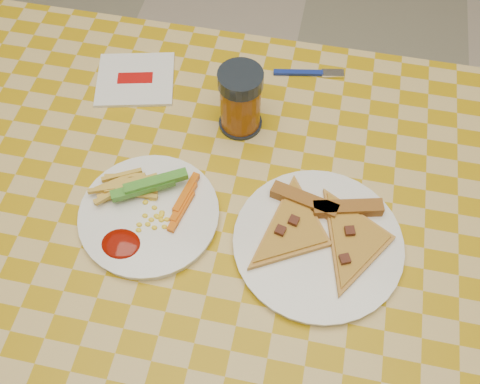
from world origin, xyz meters
name	(u,v)px	position (x,y,z in m)	size (l,w,h in m)	color
ground	(230,358)	(0.00, 0.00, 0.00)	(8.00, 8.00, 0.00)	beige
table	(223,252)	(0.00, 0.00, 0.68)	(1.28, 0.88, 0.76)	white
plate_left	(149,215)	(-0.12, 0.00, 0.76)	(0.21, 0.21, 0.01)	white
plate_right	(318,244)	(0.15, 0.01, 0.76)	(0.25, 0.25, 0.01)	white
fries_veggies	(145,201)	(-0.13, 0.02, 0.78)	(0.18, 0.17, 0.04)	gold
pizza_slices	(322,231)	(0.15, 0.02, 0.78)	(0.27, 0.23, 0.02)	gold
drink_glass	(240,101)	(-0.02, 0.22, 0.82)	(0.08, 0.08, 0.12)	black
napkin	(135,79)	(-0.23, 0.28, 0.76)	(0.17, 0.16, 0.01)	white
fork	(310,73)	(0.09, 0.36, 0.76)	(0.13, 0.04, 0.01)	navy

